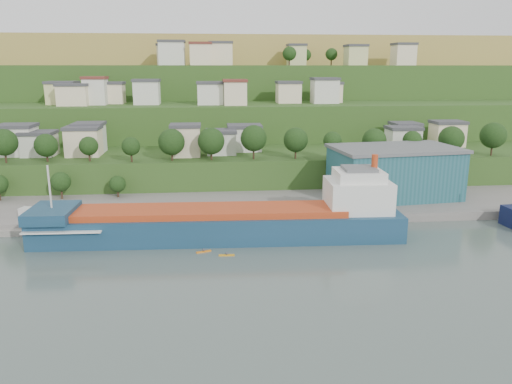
{
  "coord_description": "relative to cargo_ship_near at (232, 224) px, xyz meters",
  "views": [
    {
      "loc": [
        -11.09,
        -89.52,
        34.14
      ],
      "look_at": [
        -1.26,
        15.0,
        7.93
      ],
      "focal_mm": 35.0,
      "sensor_mm": 36.0,
      "label": 1
    }
  ],
  "objects": [
    {
      "name": "ground",
      "position": [
        6.92,
        -8.03,
        -3.05
      ],
      "size": [
        500.0,
        500.0,
        0.0
      ],
      "primitive_type": "plane",
      "color": "#485753",
      "rests_on": "ground"
    },
    {
      "name": "quay",
      "position": [
        26.92,
        19.97,
        -3.05
      ],
      "size": [
        220.0,
        26.0,
        4.0
      ],
      "primitive_type": "cube",
      "color": "slate",
      "rests_on": "ground"
    },
    {
      "name": "pebble_beach",
      "position": [
        -48.08,
        13.97,
        -3.05
      ],
      "size": [
        40.0,
        18.0,
        2.4
      ],
      "primitive_type": "cube",
      "color": "slate",
      "rests_on": "ground"
    },
    {
      "name": "hillside",
      "position": [
        6.9,
        160.63,
        -2.96
      ],
      "size": [
        360.0,
        210.6,
        96.0
      ],
      "color": "#284719",
      "rests_on": "ground"
    },
    {
      "name": "cargo_ship_near",
      "position": [
        0.0,
        0.0,
        0.0
      ],
      "size": [
        74.64,
        14.16,
        19.1
      ],
      "rotation": [
        0.0,
        0.0,
        -0.03
      ],
      "color": "#14364B",
      "rests_on": "ground"
    },
    {
      "name": "warehouse",
      "position": [
        42.49,
        22.97,
        5.38
      ],
      "size": [
        33.01,
        22.49,
        12.8
      ],
      "rotation": [
        0.0,
        0.0,
        0.12
      ],
      "color": "#1D5158",
      "rests_on": "quay"
    },
    {
      "name": "caravan",
      "position": [
        -43.72,
        13.09,
        -0.52
      ],
      "size": [
        6.16,
        4.11,
        2.66
      ],
      "primitive_type": "cube",
      "rotation": [
        0.0,
        0.0,
        -0.33
      ],
      "color": "silver",
      "rests_on": "pebble_beach"
    },
    {
      "name": "dinghy",
      "position": [
        -36.28,
        13.11,
        -1.41
      ],
      "size": [
        4.53,
        1.98,
        0.88
      ],
      "primitive_type": "cube",
      "rotation": [
        0.0,
        0.0,
        -0.07
      ],
      "color": "silver",
      "rests_on": "pebble_beach"
    },
    {
      "name": "kayak_orange",
      "position": [
        -5.74,
        -7.63,
        -2.84
      ],
      "size": [
        2.91,
        1.41,
        0.72
      ],
      "rotation": [
        0.0,
        0.0,
        0.33
      ],
      "color": "orange",
      "rests_on": "ground"
    },
    {
      "name": "kayak_yellow",
      "position": [
        -1.44,
        -9.89,
        -2.83
      ],
      "size": [
        2.97,
        0.62,
        0.74
      ],
      "rotation": [
        0.0,
        0.0,
        -0.04
      ],
      "color": "orange",
      "rests_on": "ground"
    }
  ]
}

